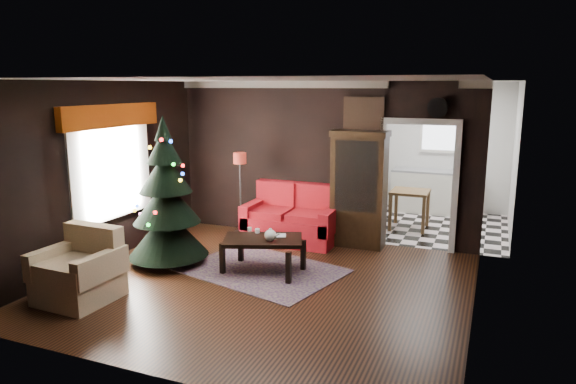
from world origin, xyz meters
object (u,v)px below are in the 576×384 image
at_px(floor_lamp, 240,193).
at_px(armchair, 77,266).
at_px(christmas_tree, 166,197).
at_px(curio_cabinet, 359,192).
at_px(teapot, 270,235).
at_px(wall_clock, 438,108).
at_px(coffee_table, 263,255).
at_px(loveseat, 291,214).
at_px(kitchen_table, 409,210).

height_order(floor_lamp, armchair, floor_lamp).
height_order(floor_lamp, christmas_tree, christmas_tree).
relative_size(curio_cabinet, teapot, 9.69).
distance_m(curio_cabinet, wall_clock, 1.88).
bearing_deg(coffee_table, floor_lamp, 127.44).
xyz_separation_m(loveseat, teapot, (0.34, -1.69, 0.12)).
bearing_deg(coffee_table, loveseat, 96.52).
relative_size(armchair, teapot, 4.75).
xyz_separation_m(loveseat, coffee_table, (0.18, -1.59, -0.23)).
bearing_deg(wall_clock, christmas_tree, -149.52).
xyz_separation_m(curio_cabinet, kitchen_table, (0.65, 1.43, -0.57)).
relative_size(loveseat, curio_cabinet, 0.89).
xyz_separation_m(loveseat, floor_lamp, (-0.93, -0.15, 0.33)).
bearing_deg(loveseat, coffee_table, -83.48).
xyz_separation_m(loveseat, kitchen_table, (1.80, 1.65, -0.12)).
bearing_deg(coffee_table, curio_cabinet, 61.92).
distance_m(curio_cabinet, floor_lamp, 2.11).
bearing_deg(kitchen_table, curio_cabinet, -114.44).
distance_m(floor_lamp, wall_clock, 3.67).
bearing_deg(floor_lamp, kitchen_table, 33.37).
distance_m(curio_cabinet, kitchen_table, 1.67).
height_order(christmas_tree, wall_clock, wall_clock).
bearing_deg(kitchen_table, floor_lamp, -146.63).
height_order(armchair, wall_clock, wall_clock).
xyz_separation_m(christmas_tree, wall_clock, (3.70, 2.18, 1.33)).
bearing_deg(armchair, kitchen_table, 58.65).
distance_m(floor_lamp, armchair, 3.36).
distance_m(loveseat, christmas_tree, 2.30).
bearing_deg(armchair, curio_cabinet, 55.44).
xyz_separation_m(armchair, teapot, (1.94, 1.73, 0.16)).
bearing_deg(christmas_tree, curio_cabinet, 38.62).
distance_m(coffee_table, kitchen_table, 3.63).
bearing_deg(armchair, teapot, 44.21).
bearing_deg(kitchen_table, loveseat, -137.49).
bearing_deg(christmas_tree, coffee_table, 6.86).
height_order(loveseat, teapot, loveseat).
bearing_deg(curio_cabinet, kitchen_table, 65.56).
relative_size(loveseat, floor_lamp, 1.16).
xyz_separation_m(floor_lamp, coffee_table, (1.11, -1.45, -0.56)).
distance_m(curio_cabinet, christmas_tree, 3.20).
bearing_deg(christmas_tree, floor_lamp, 75.40).
relative_size(coffee_table, wall_clock, 3.56).
relative_size(coffee_table, kitchen_table, 1.52).
bearing_deg(floor_lamp, teapot, -50.54).
height_order(loveseat, armchair, loveseat).
bearing_deg(coffee_table, teapot, -30.47).
height_order(loveseat, curio_cabinet, curio_cabinet).
bearing_deg(loveseat, kitchen_table, 42.51).
bearing_deg(teapot, wall_clock, 46.16).
height_order(loveseat, floor_lamp, floor_lamp).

